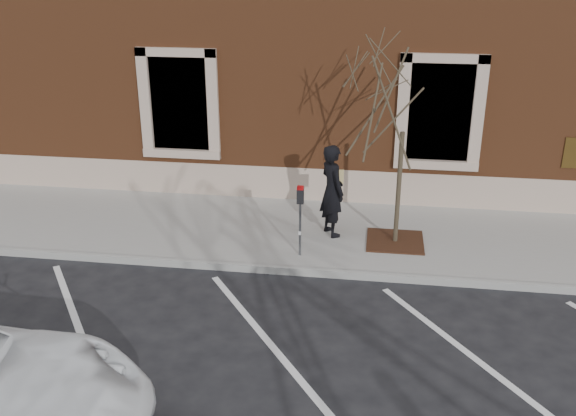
# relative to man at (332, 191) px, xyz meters

# --- Properties ---
(ground) EXTENTS (120.00, 120.00, 0.00)m
(ground) POSITION_rel_man_xyz_m (-0.78, -1.61, -1.13)
(ground) COLOR #28282B
(ground) RESTS_ON ground
(sidewalk_near) EXTENTS (40.00, 3.50, 0.15)m
(sidewalk_near) POSITION_rel_man_xyz_m (-0.78, 0.14, -1.06)
(sidewalk_near) COLOR gray
(sidewalk_near) RESTS_ON ground
(curb_near) EXTENTS (40.00, 0.12, 0.15)m
(curb_near) POSITION_rel_man_xyz_m (-0.78, -1.66, -1.06)
(curb_near) COLOR #9E9E99
(curb_near) RESTS_ON ground
(parking_stripes) EXTENTS (28.00, 4.40, 0.01)m
(parking_stripes) POSITION_rel_man_xyz_m (-0.78, -3.81, -1.13)
(parking_stripes) COLOR silver
(parking_stripes) RESTS_ON ground
(building_civic) EXTENTS (40.00, 8.62, 8.00)m
(building_civic) POSITION_rel_man_xyz_m (-0.78, 6.13, 2.86)
(building_civic) COLOR brown
(building_civic) RESTS_ON ground
(man) EXTENTS (0.78, 0.86, 1.96)m
(man) POSITION_rel_man_xyz_m (0.00, 0.00, 0.00)
(man) COLOR black
(man) RESTS_ON sidewalk_near
(parking_meter) EXTENTS (0.13, 0.10, 1.45)m
(parking_meter) POSITION_rel_man_xyz_m (-0.53, -1.11, 0.03)
(parking_meter) COLOR #595B60
(parking_meter) RESTS_ON sidewalk_near
(tree_grate) EXTENTS (1.16, 1.16, 0.03)m
(tree_grate) POSITION_rel_man_xyz_m (1.35, -0.22, -0.97)
(tree_grate) COLOR #3E2214
(tree_grate) RESTS_ON sidewalk_near
(sapling) EXTENTS (2.56, 2.56, 4.27)m
(sapling) POSITION_rel_man_xyz_m (1.35, -0.22, 2.00)
(sapling) COLOR #433728
(sapling) RESTS_ON sidewalk_near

